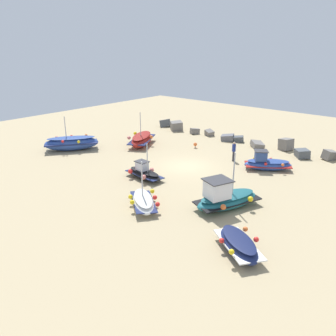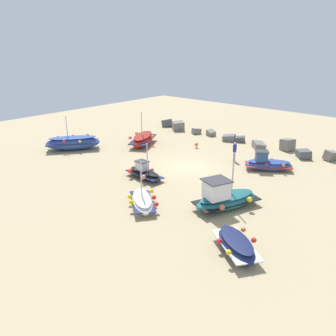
# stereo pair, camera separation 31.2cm
# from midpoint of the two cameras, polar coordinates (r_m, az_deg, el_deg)

# --- Properties ---
(ground_plane) EXTENTS (58.61, 58.61, 0.00)m
(ground_plane) POSITION_cam_midpoint_polar(r_m,az_deg,el_deg) (28.24, 2.84, 0.29)
(ground_plane) COLOR tan
(fishing_boat_0) EXTENTS (4.55, 5.23, 3.34)m
(fishing_boat_0) POSITION_cam_midpoint_polar(r_m,az_deg,el_deg) (33.76, -16.27, 4.12)
(fishing_boat_0) COLOR #2D4C9E
(fishing_boat_0) RESTS_ON ground_plane
(fishing_boat_1) EXTENTS (3.40, 2.92, 0.91)m
(fishing_boat_1) POSITION_cam_midpoint_polar(r_m,az_deg,el_deg) (17.18, 11.32, -12.55)
(fishing_boat_1) COLOR navy
(fishing_boat_1) RESTS_ON ground_plane
(fishing_boat_2) EXTENTS (3.82, 3.24, 1.67)m
(fishing_boat_2) POSITION_cam_midpoint_polar(r_m,az_deg,el_deg) (28.38, 16.12, 0.73)
(fishing_boat_2) COLOR #2D4C9E
(fishing_boat_2) RESTS_ON ground_plane
(fishing_boat_3) EXTENTS (3.69, 4.76, 3.40)m
(fishing_boat_3) POSITION_cam_midpoint_polar(r_m,az_deg,el_deg) (34.18, -4.75, 4.85)
(fishing_boat_3) COLOR maroon
(fishing_boat_3) RESTS_ON ground_plane
(fishing_boat_4) EXTENTS (3.39, 1.91, 2.87)m
(fishing_boat_4) POSITION_cam_midpoint_polar(r_m,az_deg,el_deg) (25.61, -4.41, -0.87)
(fishing_boat_4) COLOR black
(fishing_boat_4) RESTS_ON ground_plane
(fishing_boat_5) EXTENTS (3.10, 4.66, 3.57)m
(fishing_boat_5) POSITION_cam_midpoint_polar(r_m,az_deg,el_deg) (21.20, 9.29, -5.02)
(fishing_boat_5) COLOR #1E6670
(fishing_boat_5) RESTS_ON ground_plane
(fishing_boat_6) EXTENTS (3.45, 3.04, 2.97)m
(fishing_boat_6) POSITION_cam_midpoint_polar(r_m,az_deg,el_deg) (21.22, -4.62, -5.66)
(fishing_boat_6) COLOR white
(fishing_boat_6) RESTS_ON ground_plane
(person_walking) EXTENTS (0.32, 0.32, 1.73)m
(person_walking) POSITION_cam_midpoint_polar(r_m,az_deg,el_deg) (29.72, 10.78, 3.01)
(person_walking) COLOR #2D2D38
(person_walking) RESTS_ON ground_plane
(breakwater_rocks) EXTENTS (22.54, 2.88, 1.31)m
(breakwater_rocks) POSITION_cam_midpoint_polar(r_m,az_deg,el_deg) (35.68, 12.14, 4.82)
(breakwater_rocks) COLOR #4C5156
(breakwater_rocks) RESTS_ON ground_plane
(mooring_buoy_0) EXTENTS (0.37, 0.37, 0.54)m
(mooring_buoy_0) POSITION_cam_midpoint_polar(r_m,az_deg,el_deg) (33.29, 4.36, 4.00)
(mooring_buoy_0) COLOR #3F3F42
(mooring_buoy_0) RESTS_ON ground_plane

